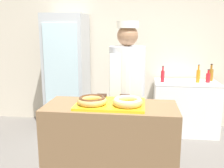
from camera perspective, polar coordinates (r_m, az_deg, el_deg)
The scene contains 14 objects.
wall_back at distance 4.35m, azimuth 3.43°, elevation 8.46°, with size 8.00×0.06×2.70m.
display_counter at distance 2.49m, azimuth -0.30°, elevation -15.27°, with size 1.23×0.52×0.94m.
serving_tray at distance 2.31m, azimuth -0.31°, elevation -4.58°, with size 0.63×0.44×0.02m.
donut_chocolate_glaze at distance 2.26m, azimuth -4.60°, elevation -3.70°, with size 0.27×0.27×0.07m.
donut_light_glaze at distance 2.22m, azimuth 3.61°, elevation -3.99°, with size 0.27×0.27×0.07m.
brownie_back_left at distance 2.47m, azimuth -2.48°, elevation -2.82°, with size 0.10×0.10×0.03m.
brownie_back_right at distance 2.45m, azimuth 2.87°, elevation -2.99°, with size 0.10×0.10×0.03m.
baker_person at distance 2.80m, azimuth 3.39°, elevation -2.72°, with size 0.39×0.39×1.72m.
beverage_fridge at distance 4.20m, azimuth -10.18°, elevation 2.58°, with size 0.65×0.63×1.88m.
chest_freezer at distance 4.19m, azimuth 16.31°, elevation -5.07°, with size 0.98×0.60×0.83m.
bottle_red at distance 4.14m, azimuth 21.10°, elevation 1.42°, with size 0.07×0.07×0.20m.
bottle_orange at distance 4.08m, azimuth 19.08°, elevation 1.83°, with size 0.06×0.06×0.28m.
bottle_red_b at distance 3.98m, azimuth 11.50°, elevation 1.86°, with size 0.06×0.06×0.25m.
bottle_amber at distance 4.29m, azimuth 21.67°, elevation 2.06°, with size 0.07×0.07×0.27m.
Camera 1 is at (0.29, -2.20, 1.60)m, focal length 40.00 mm.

